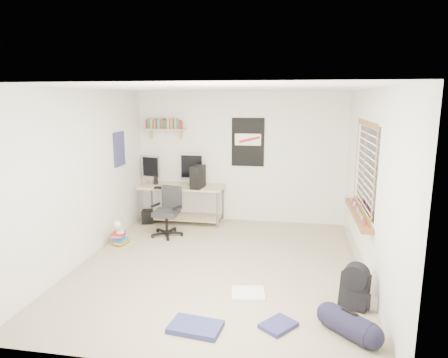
% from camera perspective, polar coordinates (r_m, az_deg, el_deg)
% --- Properties ---
extents(floor, '(4.00, 4.50, 0.01)m').
position_cam_1_polar(floor, '(5.89, -0.73, -12.33)').
color(floor, gray).
rests_on(floor, ground).
extents(ceiling, '(4.00, 4.50, 0.01)m').
position_cam_1_polar(ceiling, '(5.39, -0.80, 12.90)').
color(ceiling, white).
rests_on(ceiling, ground).
extents(back_wall, '(4.00, 0.01, 2.50)m').
position_cam_1_polar(back_wall, '(7.69, 2.31, 3.10)').
color(back_wall, silver).
rests_on(back_wall, ground).
extents(left_wall, '(0.01, 4.50, 2.50)m').
position_cam_1_polar(left_wall, '(6.18, -19.36, 0.38)').
color(left_wall, silver).
rests_on(left_wall, ground).
extents(right_wall, '(0.01, 4.50, 2.50)m').
position_cam_1_polar(right_wall, '(5.50, 20.22, -0.99)').
color(right_wall, silver).
rests_on(right_wall, ground).
extents(desk, '(1.74, 1.24, 0.73)m').
position_cam_1_polar(desk, '(7.79, -5.88, -3.51)').
color(desk, tan).
rests_on(desk, floor).
extents(monitor_left, '(0.40, 0.20, 0.43)m').
position_cam_1_polar(monitor_left, '(7.91, -10.42, 0.88)').
color(monitor_left, '#B5B4BA').
rests_on(monitor_left, desk).
extents(monitor_right, '(0.45, 0.14, 0.49)m').
position_cam_1_polar(monitor_right, '(7.66, -4.58, 0.93)').
color(monitor_right, '#A1A0A5').
rests_on(monitor_right, desk).
extents(pc_tower, '(0.23, 0.41, 0.42)m').
position_cam_1_polar(pc_tower, '(7.42, -3.75, 0.31)').
color(pc_tower, black).
rests_on(pc_tower, desk).
extents(keyboard, '(0.46, 0.24, 0.02)m').
position_cam_1_polar(keyboard, '(7.50, -8.29, -1.21)').
color(keyboard, black).
rests_on(keyboard, desk).
extents(speaker_left, '(0.11, 0.11, 0.17)m').
position_cam_1_polar(speaker_left, '(7.85, -9.70, -0.14)').
color(speaker_left, black).
rests_on(speaker_left, desk).
extents(speaker_right, '(0.11, 0.11, 0.17)m').
position_cam_1_polar(speaker_right, '(7.41, -3.91, -0.66)').
color(speaker_right, black).
rests_on(speaker_right, desk).
extents(office_chair, '(0.69, 0.69, 0.87)m').
position_cam_1_polar(office_chair, '(7.01, -8.25, -4.21)').
color(office_chair, '#232426').
rests_on(office_chair, floor).
extents(wall_shelf, '(0.80, 0.22, 0.24)m').
position_cam_1_polar(wall_shelf, '(7.84, -8.41, 7.04)').
color(wall_shelf, tan).
rests_on(wall_shelf, back_wall).
extents(poster_back_wall, '(0.62, 0.03, 0.92)m').
position_cam_1_polar(poster_back_wall, '(7.61, 3.43, 5.27)').
color(poster_back_wall, black).
rests_on(poster_back_wall, back_wall).
extents(poster_left_wall, '(0.02, 0.42, 0.60)m').
position_cam_1_polar(poster_left_wall, '(7.19, -14.74, 4.15)').
color(poster_left_wall, navy).
rests_on(poster_left_wall, left_wall).
extents(window, '(0.10, 1.50, 1.26)m').
position_cam_1_polar(window, '(5.75, 19.30, 1.61)').
color(window, brown).
rests_on(window, right_wall).
extents(baseboard_heater, '(0.08, 2.50, 0.18)m').
position_cam_1_polar(baseboard_heater, '(6.12, 18.49, -11.04)').
color(baseboard_heater, '#B7B2A8').
rests_on(baseboard_heater, floor).
extents(backpack, '(0.38, 0.35, 0.41)m').
position_cam_1_polar(backpack, '(5.00, 18.16, -14.90)').
color(backpack, black).
rests_on(backpack, floor).
extents(duffel_bag, '(0.37, 0.37, 0.51)m').
position_cam_1_polar(duffel_bag, '(4.46, 17.40, -19.10)').
color(duffel_bag, black).
rests_on(duffel_bag, floor).
extents(tshirt, '(0.45, 0.40, 0.04)m').
position_cam_1_polar(tshirt, '(5.11, 3.47, -15.96)').
color(tshirt, white).
rests_on(tshirt, floor).
extents(jeans_a, '(0.58, 0.41, 0.06)m').
position_cam_1_polar(jeans_a, '(4.45, -4.10, -20.33)').
color(jeans_a, navy).
rests_on(jeans_a, floor).
extents(jeans_b, '(0.43, 0.45, 0.04)m').
position_cam_1_polar(jeans_b, '(4.51, 7.77, -19.97)').
color(jeans_b, navy).
rests_on(jeans_b, floor).
extents(book_stack, '(0.51, 0.47, 0.28)m').
position_cam_1_polar(book_stack, '(6.82, -14.62, -7.91)').
color(book_stack, brown).
rests_on(book_stack, floor).
extents(desk_lamp, '(0.18, 0.24, 0.21)m').
position_cam_1_polar(desk_lamp, '(6.72, -14.63, -6.13)').
color(desk_lamp, silver).
rests_on(desk_lamp, book_stack).
extents(subwoofer, '(0.29, 0.29, 0.25)m').
position_cam_1_polar(subwoofer, '(7.84, -10.91, -5.26)').
color(subwoofer, black).
rests_on(subwoofer, floor).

